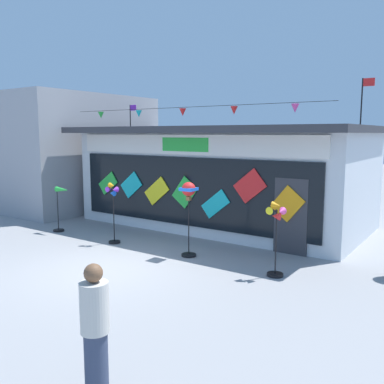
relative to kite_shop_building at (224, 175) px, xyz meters
The scene contains 8 objects.
ground_plane 6.17m from the kite_shop_building, 87.09° to the right, with size 80.00×80.00×0.00m, color gray.
kite_shop_building is the anchor object (origin of this frame).
wind_spinner_far_left 5.53m from the kite_shop_building, 130.95° to the right, with size 0.72×0.34×1.47m.
wind_spinner_left 4.40m from the kite_shop_building, 106.31° to the right, with size 0.38×0.33×1.76m.
wind_spinner_center_left 4.21m from the kite_shop_building, 71.99° to the right, with size 0.38×0.38×1.93m.
wind_spinner_center_right 5.65m from the kite_shop_building, 48.02° to the right, with size 0.41×0.37×1.68m.
person_near_camera 10.18m from the kite_shop_building, 68.12° to the right, with size 0.46×0.46×1.68m.
neighbour_building 8.92m from the kite_shop_building, behind, with size 7.46×6.41×4.73m, color #99999E.
Camera 1 is at (7.03, -6.63, 3.15)m, focal length 39.09 mm.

